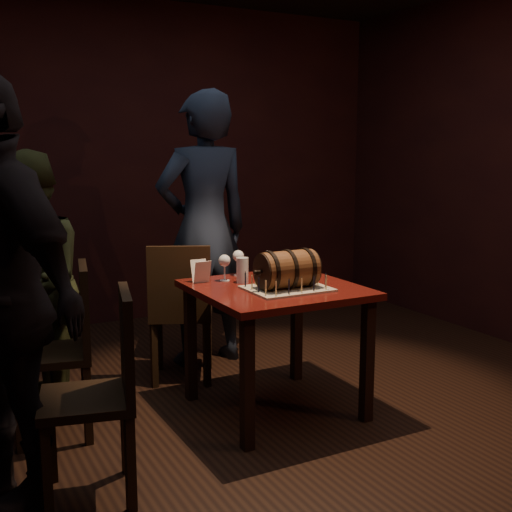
# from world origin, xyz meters

# --- Properties ---
(room_shell) EXTENTS (5.04, 5.04, 2.80)m
(room_shell) POSITION_xyz_m (0.00, 0.00, 1.40)
(room_shell) COLOR black
(room_shell) RESTS_ON ground
(pub_table) EXTENTS (0.90, 0.90, 0.75)m
(pub_table) POSITION_xyz_m (0.17, 0.12, 0.64)
(pub_table) COLOR #430D0B
(pub_table) RESTS_ON ground
(cake_board) EXTENTS (0.45, 0.35, 0.01)m
(cake_board) POSITION_xyz_m (0.19, 0.01, 0.76)
(cake_board) COLOR #A79D86
(cake_board) RESTS_ON pub_table
(barrel_cake) EXTENTS (0.38, 0.23, 0.23)m
(barrel_cake) POSITION_xyz_m (0.18, 0.01, 0.87)
(barrel_cake) COLOR brown
(barrel_cake) RESTS_ON cake_board
(birthday_candles) EXTENTS (0.40, 0.30, 0.09)m
(birthday_candles) POSITION_xyz_m (0.19, 0.01, 0.80)
(birthday_candles) COLOR #EFD68F
(birthday_candles) RESTS_ON cake_board
(wine_glass_left) EXTENTS (0.07, 0.07, 0.16)m
(wine_glass_left) POSITION_xyz_m (-0.03, 0.38, 0.87)
(wine_glass_left) COLOR silver
(wine_glass_left) RESTS_ON pub_table
(wine_glass_mid) EXTENTS (0.07, 0.07, 0.16)m
(wine_glass_mid) POSITION_xyz_m (0.12, 0.49, 0.87)
(wine_glass_mid) COLOR silver
(wine_glass_mid) RESTS_ON pub_table
(wine_glass_right) EXTENTS (0.07, 0.07, 0.16)m
(wine_glass_right) POSITION_xyz_m (0.27, 0.39, 0.87)
(wine_glass_right) COLOR silver
(wine_glass_right) RESTS_ON pub_table
(pint_of_ale) EXTENTS (0.07, 0.07, 0.15)m
(pint_of_ale) POSITION_xyz_m (0.05, 0.30, 0.82)
(pint_of_ale) COLOR silver
(pint_of_ale) RESTS_ON pub_table
(menu_card) EXTENTS (0.10, 0.05, 0.13)m
(menu_card) POSITION_xyz_m (-0.17, 0.42, 0.81)
(menu_card) COLOR white
(menu_card) RESTS_ON pub_table
(chair_back) EXTENTS (0.53, 0.53, 0.93)m
(chair_back) POSITION_xyz_m (-0.15, 0.80, 0.52)
(chair_back) COLOR black
(chair_back) RESTS_ON ground
(chair_left_rear) EXTENTS (0.47, 0.47, 0.93)m
(chair_left_rear) POSITION_xyz_m (-0.97, 0.36, 0.52)
(chair_left_rear) COLOR black
(chair_left_rear) RESTS_ON ground
(chair_left_front) EXTENTS (0.48, 0.48, 0.93)m
(chair_left_front) POSITION_xyz_m (-0.95, -0.35, 0.52)
(chair_left_front) COLOR black
(chair_left_front) RESTS_ON ground
(person_back) EXTENTS (0.72, 0.48, 1.93)m
(person_back) POSITION_xyz_m (0.16, 1.13, 0.97)
(person_back) COLOR #1A2335
(person_back) RESTS_ON ground
(person_left_rear) EXTENTS (0.61, 0.76, 1.53)m
(person_left_rear) POSITION_xyz_m (-1.09, 0.73, 0.77)
(person_left_rear) COLOR #353B1D
(person_left_rear) RESTS_ON ground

